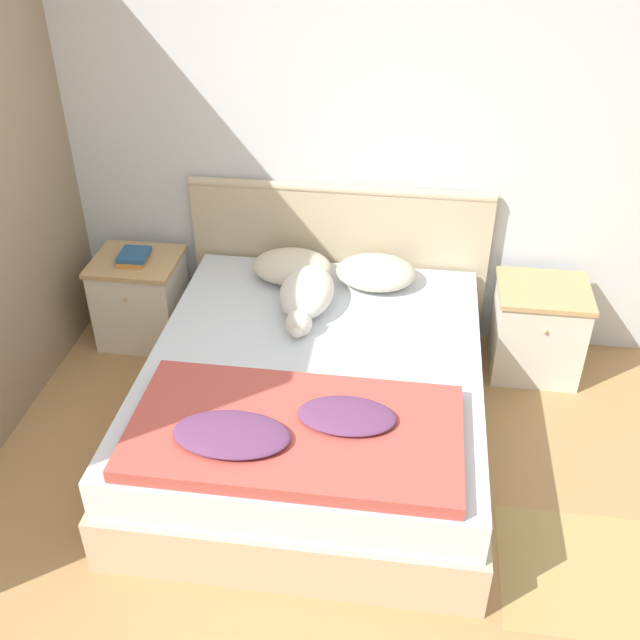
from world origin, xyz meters
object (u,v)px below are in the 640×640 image
at_px(pillow_right, 376,272).
at_px(dog, 306,295).
at_px(bed, 315,399).
at_px(book_stack, 134,256).
at_px(nightstand_left, 141,299).
at_px(nightstand_right, 537,329).
at_px(pillow_left, 292,266).

relative_size(pillow_right, dog, 0.65).
bearing_deg(pillow_right, bed, -107.71).
bearing_deg(book_stack, dog, -15.60).
xyz_separation_m(nightstand_left, book_stack, (0.00, -0.01, 0.31)).
xyz_separation_m(bed, nightstand_right, (1.22, 0.78, 0.03)).
height_order(pillow_left, book_stack, pillow_left).
bearing_deg(nightstand_right, bed, -147.37).
bearing_deg(book_stack, bed, -32.32).
bearing_deg(pillow_right, book_stack, -179.67).
xyz_separation_m(dog, book_stack, (-1.10, 0.31, -0.01)).
bearing_deg(nightstand_right, book_stack, -179.77).
height_order(nightstand_left, pillow_left, pillow_left).
relative_size(nightstand_right, pillow_left, 1.22).
distance_m(nightstand_left, nightstand_right, 2.43).
xyz_separation_m(pillow_right, dog, (-0.36, -0.32, 0.01)).
distance_m(pillow_left, book_stack, 0.97).
distance_m(nightstand_left, book_stack, 0.31).
height_order(bed, book_stack, book_stack).
height_order(dog, book_stack, dog).
relative_size(nightstand_left, dog, 0.80).
bearing_deg(bed, book_stack, 147.68).
xyz_separation_m(bed, dog, (-0.11, 0.46, 0.35)).
relative_size(nightstand_left, pillow_left, 1.22).
xyz_separation_m(nightstand_right, pillow_right, (-0.97, -0.00, 0.31)).
bearing_deg(nightstand_left, bed, -32.63).
relative_size(nightstand_left, book_stack, 2.53).
bearing_deg(pillow_left, dog, -66.65).
distance_m(nightstand_left, pillow_left, 1.02).
bearing_deg(bed, pillow_right, 72.29).
distance_m(pillow_left, pillow_right, 0.50).
distance_m(dog, book_stack, 1.15).
xyz_separation_m(bed, book_stack, (-1.21, 0.77, 0.34)).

